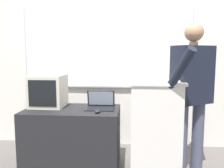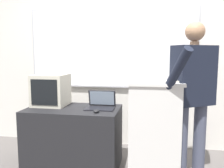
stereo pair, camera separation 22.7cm
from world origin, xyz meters
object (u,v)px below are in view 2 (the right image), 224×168
computer_mouse_by_keyboard (179,81)px  crt_monitor (51,90)px  laptop (101,103)px  wireless_keyboard (156,81)px  computer_mouse_by_laptop (96,111)px  side_desk (74,138)px  person_presenter (193,91)px  lectern_podium (154,131)px

computer_mouse_by_keyboard → crt_monitor: crt_monitor is taller
laptop → computer_mouse_by_keyboard: size_ratio=3.29×
wireless_keyboard → computer_mouse_by_laptop: wireless_keyboard is taller
side_desk → laptop: laptop is taller
computer_mouse_by_keyboard → side_desk: bearing=171.9°
side_desk → wireless_keyboard: (0.94, -0.17, 0.71)m
person_presenter → side_desk: bearing=147.0°
side_desk → computer_mouse_by_keyboard: bearing=-8.1°
person_presenter → wireless_keyboard: size_ratio=3.75×
laptop → computer_mouse_by_laptop: bearing=-90.2°
laptop → side_desk: bearing=-168.1°
lectern_podium → laptop: size_ratio=3.22×
side_desk → computer_mouse_by_keyboard: size_ratio=10.78×
lectern_podium → wireless_keyboard: wireless_keyboard is taller
side_desk → laptop: bearing=11.9°
lectern_podium → crt_monitor: 1.33m
person_presenter → computer_mouse_by_keyboard: bearing=-174.9°
computer_mouse_by_laptop → computer_mouse_by_keyboard: computer_mouse_by_keyboard is taller
lectern_podium → person_presenter: size_ratio=0.64×
side_desk → crt_monitor: bearing=162.2°
lectern_podium → computer_mouse_by_keyboard: bearing=-12.7°
crt_monitor → computer_mouse_by_keyboard: bearing=-10.2°
computer_mouse_by_keyboard → lectern_podium: bearing=167.3°
person_presenter → laptop: bearing=142.4°
person_presenter → crt_monitor: bearing=144.0°
person_presenter → computer_mouse_by_laptop: bearing=155.5°
lectern_podium → laptop: 0.69m
laptop → person_presenter: bearing=-7.4°
person_presenter → crt_monitor: 1.64m
side_desk → person_presenter: bearing=-2.7°
person_presenter → laptop: person_presenter is taller
lectern_podium → wireless_keyboard: (0.00, -0.05, 0.54)m
lectern_podium → side_desk: lectern_podium is taller
side_desk → lectern_podium: bearing=-6.9°
lectern_podium → crt_monitor: bearing=170.3°
lectern_podium → wireless_keyboard: 0.54m
lectern_podium → computer_mouse_by_laptop: size_ratio=10.59×
side_desk → computer_mouse_by_laptop: size_ratio=10.78×
computer_mouse_by_laptop → wireless_keyboard: bearing=-0.1°
wireless_keyboard → laptop: bearing=159.6°
lectern_podium → computer_mouse_by_keyboard: computer_mouse_by_keyboard is taller
wireless_keyboard → computer_mouse_by_keyboard: (0.23, -0.00, 0.01)m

